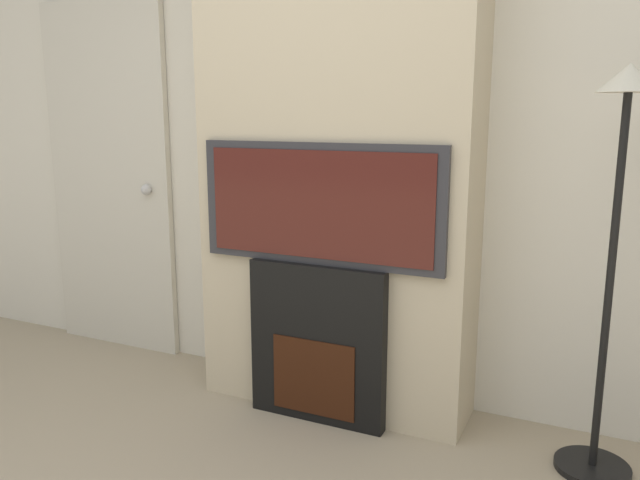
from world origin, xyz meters
name	(u,v)px	position (x,y,z in m)	size (l,w,h in m)	color
wall_back	(355,122)	(0.00, 2.03, 1.35)	(6.00, 0.06, 2.70)	silver
chimney_breast	(337,122)	(0.00, 1.82, 1.35)	(1.28, 0.36, 2.70)	beige
fireplace	(320,342)	(0.00, 1.64, 0.36)	(0.65, 0.15, 0.73)	black
television	(320,204)	(0.00, 1.63, 1.00)	(1.14, 0.07, 0.53)	#2D2D33
floor_lamp	(616,221)	(1.17, 1.69, 1.01)	(0.29, 0.29, 1.56)	black
entry_door	(110,179)	(-1.52, 1.97, 1.01)	(0.86, 0.09, 2.02)	beige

